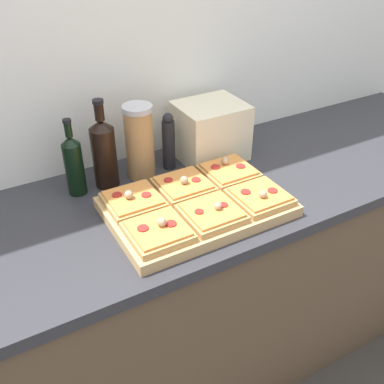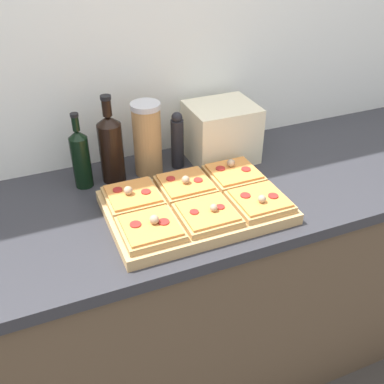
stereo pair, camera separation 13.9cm
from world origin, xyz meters
The scene contains 14 objects.
wall_back centered at (0.00, 0.67, 1.25)m, with size 6.00×0.06×2.50m.
kitchen_counter centered at (0.00, 0.32, 0.45)m, with size 2.63×0.67×0.89m.
cutting_board centered at (-0.01, 0.22, 0.91)m, with size 0.54×0.36×0.04m, color tan.
pizza_slice_back_left centered at (-0.18, 0.30, 0.94)m, with size 0.16×0.16×0.05m.
pizza_slice_back_center centered at (-0.01, 0.30, 0.94)m, with size 0.16×0.16×0.05m.
pizza_slice_back_right centered at (0.17, 0.30, 0.94)m, with size 0.16×0.16×0.06m.
pizza_slice_front_left centered at (-0.18, 0.13, 0.94)m, with size 0.16×0.16×0.05m.
pizza_slice_front_center centered at (-0.01, 0.13, 0.94)m, with size 0.16×0.16×0.05m.
pizza_slice_front_right centered at (0.17, 0.13, 0.94)m, with size 0.16×0.16×0.05m.
olive_oil_bottle centered at (-0.30, 0.50, 1.00)m, with size 0.06×0.06×0.26m.
wine_bottle centered at (-0.19, 0.50, 1.02)m, with size 0.08×0.08×0.31m.
grain_jar_tall centered at (-0.06, 0.50, 1.02)m, with size 0.10×0.10×0.26m.
pepper_mill centered at (0.04, 0.50, 0.99)m, with size 0.05×0.05×0.21m.
toaster_oven centered at (0.22, 0.50, 1.00)m, with size 0.26×0.20×0.21m.
Camera 1 is at (-0.58, -0.77, 1.71)m, focal length 42.00 mm.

